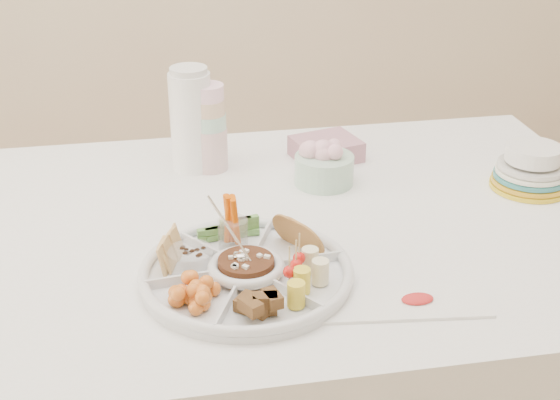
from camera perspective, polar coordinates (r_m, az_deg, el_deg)
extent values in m
cube|color=white|center=(1.82, -0.17, -12.17)|extent=(1.52, 1.02, 0.76)
cylinder|color=silver|center=(1.41, -2.49, -5.16)|extent=(0.42, 0.42, 0.04)
cylinder|color=#3D1D15|center=(1.40, -2.49, -4.90)|extent=(0.11, 0.11, 0.04)
cylinder|color=white|center=(1.82, -5.21, 5.62)|extent=(0.11, 0.11, 0.23)
cylinder|color=white|center=(1.82, -6.53, 5.97)|extent=(0.12, 0.12, 0.25)
cylinder|color=#95C8AA|center=(1.76, 3.26, 2.72)|extent=(0.15, 0.15, 0.10)
cube|color=#B97D90|center=(1.91, 3.39, 3.76)|extent=(0.18, 0.16, 0.05)
cylinder|color=gold|center=(1.83, 17.94, 2.45)|extent=(0.20, 0.20, 0.11)
cube|color=silver|center=(1.37, 8.81, -7.50)|extent=(0.31, 0.13, 0.01)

